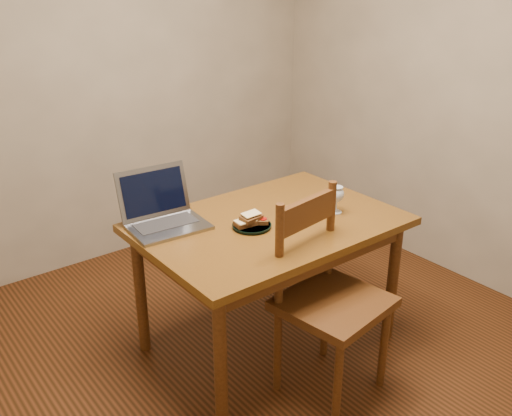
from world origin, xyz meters
TOP-DOWN VIEW (x-y plane):
  - floor at (0.00, 0.00)m, footprint 3.20×3.20m
  - back_wall at (0.00, 1.61)m, footprint 3.20×0.02m
  - right_wall at (1.61, 0.00)m, footprint 0.02×3.20m
  - table at (0.10, 0.06)m, footprint 1.30×0.90m
  - chair at (0.10, -0.38)m, footprint 0.53×0.51m
  - plate at (-0.02, 0.05)m, footprint 0.20×0.20m
  - sandwich_cheese at (-0.05, 0.06)m, footprint 0.11×0.07m
  - sandwich_tomato at (0.02, 0.05)m, footprint 0.11×0.10m
  - sandwich_top at (-0.02, 0.06)m, footprint 0.12×0.08m
  - milk_glass at (0.44, -0.07)m, footprint 0.08×0.08m
  - laptop at (-0.35, 0.37)m, footprint 0.40×0.37m

SIDE VIEW (x-z plane):
  - floor at x=0.00m, z-range -0.02..0.00m
  - chair at x=0.10m, z-range 0.29..0.79m
  - table at x=0.10m, z-range 0.28..1.02m
  - plate at x=-0.02m, z-range 0.74..0.76m
  - sandwich_tomato at x=0.02m, z-range 0.76..0.79m
  - sandwich_cheese at x=-0.05m, z-range 0.76..0.79m
  - sandwich_top at x=-0.02m, z-range 0.78..0.81m
  - laptop at x=-0.35m, z-range 0.68..0.95m
  - milk_glass at x=0.44m, z-range 0.74..0.89m
  - back_wall at x=0.00m, z-range 0.00..2.60m
  - right_wall at x=1.61m, z-range 0.00..2.60m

